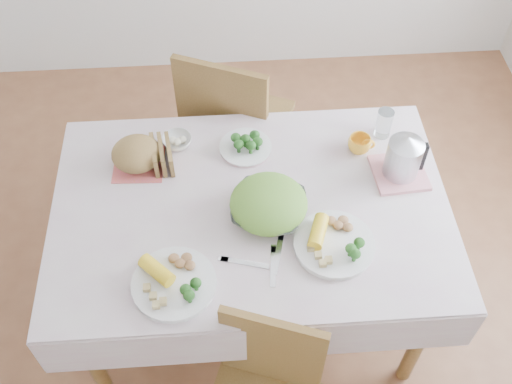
{
  "coord_description": "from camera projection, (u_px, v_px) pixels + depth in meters",
  "views": [
    {
      "loc": [
        -0.08,
        -1.37,
        2.55
      ],
      "look_at": [
        0.02,
        0.02,
        0.82
      ],
      "focal_mm": 42.0,
      "sensor_mm": 36.0,
      "label": 1
    }
  ],
  "objects": [
    {
      "name": "broccoli_plate",
      "position": [
        246.0,
        148.0,
        2.43
      ],
      "size": [
        0.22,
        0.22,
        0.02
      ],
      "primitive_type": "cylinder",
      "rotation": [
        0.0,
        0.0,
        0.01
      ],
      "color": "beige",
      "rests_on": "tablecloth"
    },
    {
      "name": "pink_tray",
      "position": [
        399.0,
        173.0,
        2.35
      ],
      "size": [
        0.22,
        0.22,
        0.02
      ],
      "primitive_type": "cube",
      "rotation": [
        0.0,
        0.0,
        0.08
      ],
      "color": "pink",
      "rests_on": "tablecloth"
    },
    {
      "name": "fork_left",
      "position": [
        273.0,
        266.0,
        2.08
      ],
      "size": [
        0.04,
        0.17,
        0.0
      ],
      "primitive_type": "cube",
      "rotation": [
        0.0,
        0.0,
        -0.1
      ],
      "color": "silver",
      "rests_on": "tablecloth"
    },
    {
      "name": "glass_tumbler",
      "position": [
        384.0,
        123.0,
        2.44
      ],
      "size": [
        0.07,
        0.07,
        0.13
      ],
      "primitive_type": "cylinder",
      "rotation": [
        0.0,
        0.0,
        0.13
      ],
      "color": "white",
      "rests_on": "tablecloth"
    },
    {
      "name": "dinner_plate_left",
      "position": [
        174.0,
        284.0,
        2.03
      ],
      "size": [
        0.39,
        0.39,
        0.02
      ],
      "primitive_type": "cylinder",
      "rotation": [
        0.0,
        0.0,
        0.44
      ],
      "color": "white",
      "rests_on": "tablecloth"
    },
    {
      "name": "chair_far",
      "position": [
        239.0,
        125.0,
        2.95
      ],
      "size": [
        0.58,
        0.58,
        0.98
      ],
      "primitive_type": "cube",
      "rotation": [
        0.0,
        0.0,
        2.73
      ],
      "color": "brown",
      "rests_on": "floor"
    },
    {
      "name": "dining_table",
      "position": [
        252.0,
        261.0,
        2.56
      ],
      "size": [
        1.4,
        0.9,
        0.75
      ],
      "primitive_type": "cube",
      "color": "brown",
      "rests_on": "floor"
    },
    {
      "name": "knife",
      "position": [
        245.0,
        263.0,
        2.09
      ],
      "size": [
        0.17,
        0.07,
        0.0
      ],
      "primitive_type": "cube",
      "rotation": [
        0.0,
        0.0,
        1.3
      ],
      "color": "silver",
      "rests_on": "tablecloth"
    },
    {
      "name": "dinner_plate_right",
      "position": [
        334.0,
        245.0,
        2.13
      ],
      "size": [
        0.41,
        0.41,
        0.02
      ],
      "primitive_type": "cylinder",
      "rotation": [
        0.0,
        0.0,
        -0.69
      ],
      "color": "white",
      "rests_on": "tablecloth"
    },
    {
      "name": "yellow_mug",
      "position": [
        359.0,
        144.0,
        2.4
      ],
      "size": [
        0.12,
        0.12,
        0.07
      ],
      "primitive_type": "imported",
      "rotation": [
        0.0,
        0.0,
        -0.31
      ],
      "color": "yellow",
      "rests_on": "tablecloth"
    },
    {
      "name": "bread_loaf",
      "position": [
        137.0,
        155.0,
        2.34
      ],
      "size": [
        0.23,
        0.22,
        0.12
      ],
      "primitive_type": "ellipsoid",
      "rotation": [
        0.0,
        0.0,
        -0.17
      ],
      "color": "brown",
      "rests_on": "napkin"
    },
    {
      "name": "tablecloth",
      "position": [
        251.0,
        207.0,
        2.26
      ],
      "size": [
        1.5,
        1.0,
        0.01
      ],
      "primitive_type": "cube",
      "color": "beige",
      "rests_on": "dining_table"
    },
    {
      "name": "salad_bowl",
      "position": [
        269.0,
        209.0,
        2.2
      ],
      "size": [
        0.34,
        0.34,
        0.07
      ],
      "primitive_type": "imported",
      "rotation": [
        0.0,
        0.0,
        -0.3
      ],
      "color": "white",
      "rests_on": "tablecloth"
    },
    {
      "name": "napkin",
      "position": [
        139.0,
        164.0,
        2.38
      ],
      "size": [
        0.21,
        0.21,
        0.0
      ],
      "primitive_type": "cube",
      "rotation": [
        0.0,
        0.0,
        -0.05
      ],
      "color": "#DD5F5B",
      "rests_on": "tablecloth"
    },
    {
      "name": "electric_kettle",
      "position": [
        405.0,
        153.0,
        2.26
      ],
      "size": [
        0.16,
        0.16,
        0.19
      ],
      "primitive_type": "cylinder",
      "rotation": [
        0.0,
        0.0,
        0.19
      ],
      "color": "#B2B5BA",
      "rests_on": "pink_tray"
    },
    {
      "name": "fork_right",
      "position": [
        278.0,
        254.0,
        2.12
      ],
      "size": [
        0.06,
        0.17,
        0.0
      ],
      "primitive_type": "cube",
      "rotation": [
        0.0,
        0.0,
        -0.24
      ],
      "color": "silver",
      "rests_on": "tablecloth"
    },
    {
      "name": "floor",
      "position": [
        252.0,
        303.0,
        2.85
      ],
      "size": [
        3.6,
        3.6,
        0.0
      ],
      "primitive_type": "plane",
      "color": "brown",
      "rests_on": "ground"
    },
    {
      "name": "fruit_bowl",
      "position": [
        177.0,
        141.0,
        2.44
      ],
      "size": [
        0.14,
        0.14,
        0.04
      ],
      "primitive_type": "imported",
      "rotation": [
        0.0,
        0.0,
        -0.16
      ],
      "color": "white",
      "rests_on": "tablecloth"
    }
  ]
}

